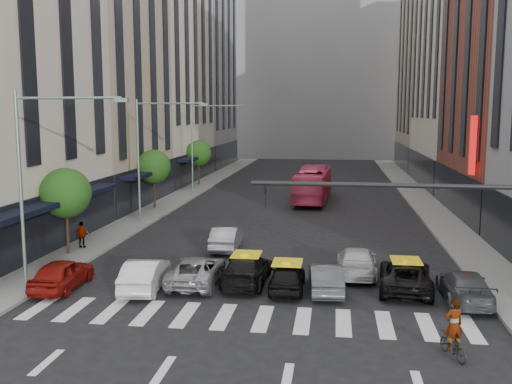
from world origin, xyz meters
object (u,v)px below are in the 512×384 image
at_px(car_red, 62,274).
at_px(car_white_front, 145,274).
at_px(streetlamp_near, 39,163).
at_px(pedestrian_far, 82,235).
at_px(bus, 313,184).
at_px(taxi_center, 287,277).
at_px(taxi_left, 247,269).
at_px(streetlamp_mid, 151,144).
at_px(motorcycle, 453,346).
at_px(streetlamp_far, 201,135).

xyz_separation_m(car_red, car_white_front, (3.89, 0.44, 0.01)).
bearing_deg(streetlamp_near, pedestrian_far, 101.73).
xyz_separation_m(bus, pedestrian_far, (-12.96, -21.06, -0.63)).
xyz_separation_m(taxi_center, bus, (0.12, 27.21, 0.91)).
height_order(taxi_left, bus, bus).
bearing_deg(taxi_center, taxi_left, -23.31).
height_order(car_red, taxi_left, car_red).
bearing_deg(streetlamp_mid, taxi_left, -56.36).
bearing_deg(car_white_front, streetlamp_near, 0.79).
distance_m(bus, pedestrian_far, 24.74).
relative_size(streetlamp_near, taxi_center, 2.31).
bearing_deg(motorcycle, taxi_center, -66.77).
relative_size(car_red, pedestrian_far, 2.67).
xyz_separation_m(streetlamp_mid, streetlamp_far, (0.00, 16.00, 0.00)).
relative_size(taxi_left, bus, 0.44).
bearing_deg(bus, streetlamp_mid, 50.61).
xyz_separation_m(streetlamp_far, car_red, (0.84, -31.94, -5.18)).
relative_size(streetlamp_near, streetlamp_far, 1.00).
relative_size(streetlamp_near, streetlamp_mid, 1.00).
xyz_separation_m(car_red, pedestrian_far, (-2.37, 7.31, 0.22)).
distance_m(streetlamp_mid, taxi_left, 17.52).
bearing_deg(streetlamp_mid, streetlamp_near, -90.00).
bearing_deg(bus, car_white_front, 79.74).
xyz_separation_m(streetlamp_near, bus, (11.43, 28.42, -4.33)).
bearing_deg(taxi_center, car_red, 5.78).
bearing_deg(pedestrian_far, streetlamp_near, 98.05).
relative_size(streetlamp_mid, taxi_center, 2.31).
xyz_separation_m(streetlamp_far, car_white_front, (4.74, -31.50, -5.17)).
bearing_deg(streetlamp_near, motorcycle, -16.80).
bearing_deg(streetlamp_near, bus, 68.09).
height_order(streetlamp_far, bus, streetlamp_far).
bearing_deg(car_white_front, bus, -108.69).
height_order(streetlamp_mid, pedestrian_far, streetlamp_mid).
xyz_separation_m(car_white_front, pedestrian_far, (-6.26, 6.86, 0.21)).
height_order(streetlamp_near, streetlamp_far, same).
distance_m(taxi_center, pedestrian_far, 14.24).
bearing_deg(streetlamp_mid, pedestrian_far, -100.04).
xyz_separation_m(streetlamp_near, taxi_left, (9.27, 2.07, -5.19)).
distance_m(bus, motorcycle, 34.24).
relative_size(car_red, taxi_center, 1.09).
relative_size(streetlamp_mid, streetlamp_far, 1.00).
distance_m(streetlamp_near, motorcycle, 19.03).
distance_m(car_red, taxi_left, 8.67).
bearing_deg(streetlamp_mid, bus, 47.38).
bearing_deg(car_white_front, taxi_center, -179.04).
height_order(motorcycle, pedestrian_far, pedestrian_far).
relative_size(bus, motorcycle, 7.15).
xyz_separation_m(streetlamp_mid, car_white_front, (4.74, -15.50, -5.17)).
xyz_separation_m(car_white_front, bus, (6.69, 27.93, 0.84)).
distance_m(streetlamp_far, taxi_left, 31.76).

